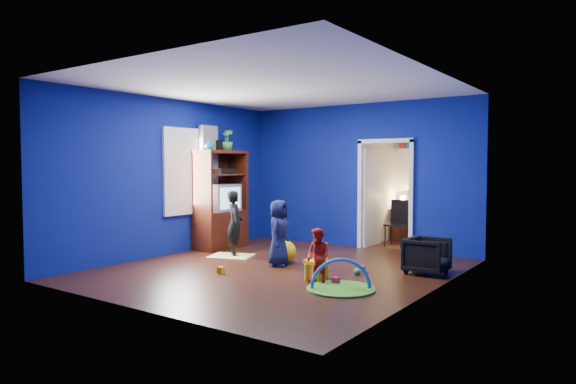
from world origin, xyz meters
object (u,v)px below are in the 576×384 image
Objects in this scene: toddler_red at (318,256)px; study_desk at (414,224)px; tv_armoire at (220,200)px; vase at (209,145)px; kid_chair at (316,263)px; folding_chair at (396,224)px; armchair at (427,256)px; child_navy at (279,233)px; crt_tv at (222,198)px; hopper_ball at (285,252)px; child_black at (235,224)px; play_mat at (341,289)px.

toddler_red is 0.89× the size of study_desk.
vase is at bearing -90.00° from tv_armoire.
kid_chair is at bearing -23.27° from tv_armoire.
folding_chair is (0.00, -0.96, 0.09)m from study_desk.
tv_armoire is (-4.26, -0.01, 0.70)m from armchair.
child_navy is at bearing 164.65° from toddler_red.
crt_tv is (-3.21, 1.53, 0.63)m from toddler_red.
hopper_ball is 1.38m from kid_chair.
child_navy is at bearing 171.99° from kid_chair.
child_navy reaches higher than hopper_ball.
kid_chair is at bearing -86.28° from study_desk.
armchair is at bearing 0.18° from tv_armoire.
child_navy is at bearing -21.27° from tv_armoire.
tv_armoire reaches higher than child_black.
armchair is 1.77m from play_mat.
crt_tv is at bearing 170.40° from toddler_red.
tv_armoire is (-0.85, 0.54, 0.38)m from child_black.
tv_armoire is at bearing 90.00° from vase.
hopper_ball is (1.97, -0.54, -0.79)m from tv_armoire.
play_mat is at bearing -79.85° from study_desk.
folding_chair is at bearing 38.63° from tv_armoire.
vase is 0.10× the size of tv_armoire.
armchair is 0.88× the size of crt_tv.
play_mat is at bearing -32.87° from hopper_ball.
vase is (-0.85, 0.24, 1.46)m from child_black.
study_desk is (-1.46, 3.19, 0.09)m from armchair.
vase is 0.52× the size of hopper_ball.
armchair is at bearing -56.83° from folding_chair.
folding_chair reaches higher than toddler_red.
child_navy is at bearing 152.79° from play_mat.
vase is (-4.26, -0.31, 1.78)m from armchair.
study_desk is (1.95, 3.75, -0.23)m from child_black.
armchair is 1.59× the size of hopper_ball.
play_mat is (-0.59, -1.65, -0.27)m from armchair.
hopper_ball is 0.44× the size of study_desk.
child_black is 2.41m from kid_chair.
folding_chair is (-0.44, 3.77, 0.07)m from toddler_red.
vase reaches higher than crt_tv.
vase is 0.23× the size of study_desk.
vase is (-3.25, 1.23, 1.67)m from toddler_red.
child_black reaches higher than toddler_red.
tv_armoire is at bearing 170.67° from toddler_red.
crt_tv is (-0.81, 0.54, 0.42)m from child_black.
folding_chair reaches higher than kid_chair.
armchair is 1.85m from toddler_red.
study_desk is 0.96m from folding_chair.
play_mat is (3.67, -1.33, -2.05)m from vase.
crt_tv is (-4.22, -0.01, 0.74)m from armchair.
kid_chair is at bearing 138.57° from armchair.
toddler_red is (2.40, -0.99, -0.21)m from child_black.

